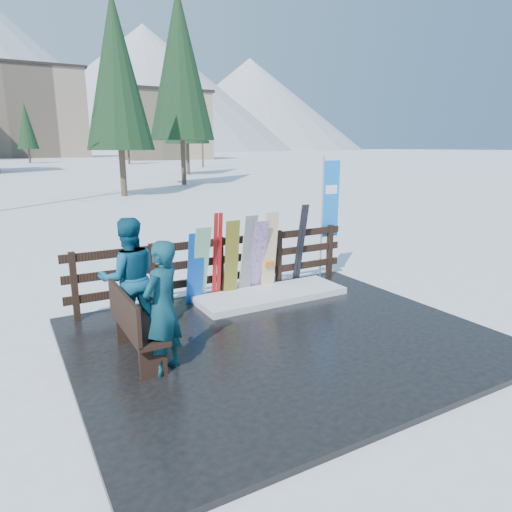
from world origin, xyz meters
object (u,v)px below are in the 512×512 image
snowboard_2 (232,260)px  snowboard_4 (248,255)px  snowboard_3 (257,257)px  rental_flag (329,204)px  snowboard_5 (270,252)px  snowboard_1 (201,265)px  bench (133,323)px  person_front (162,308)px  person_back (129,278)px  snowboard_0 (196,269)px

snowboard_2 → snowboard_4: 0.34m
snowboard_3 → rental_flag: rental_flag is taller
snowboard_5 → snowboard_1: bearing=-180.0°
bench → person_front: person_front is taller
person_back → snowboard_2: bearing=-153.9°
snowboard_5 → person_back: bearing=-164.1°
bench → snowboard_0: bearing=46.7°
rental_flag → person_front: size_ratio=1.53×
person_back → snowboard_0: bearing=-144.5°
snowboard_1 → person_back: bearing=-150.6°
bench → rental_flag: 5.21m
snowboard_1 → snowboard_2: size_ratio=0.99×
snowboard_4 → snowboard_5: (0.49, 0.00, 0.01)m
bench → snowboard_3: bearing=30.3°
snowboard_1 → snowboard_4: snowboard_4 is taller
snowboard_5 → rental_flag: size_ratio=0.61×
snowboard_1 → rental_flag: size_ratio=0.57×
rental_flag → person_back: rental_flag is taller
snowboard_0 → person_front: (-1.31, -2.16, 0.18)m
snowboard_1 → snowboard_2: bearing=0.0°
snowboard_5 → rental_flag: bearing=9.5°
snowboard_3 → snowboard_4: snowboard_4 is taller
rental_flag → person_back: 4.72m
snowboard_2 → bench: bearing=-144.0°
bench → rental_flag: rental_flag is taller
snowboard_4 → person_front: 3.21m
snowboard_1 → person_back: person_back is taller
rental_flag → snowboard_3: bearing=-171.9°
person_back → person_front: bearing=97.3°
snowboard_0 → snowboard_1: (0.10, 0.00, 0.05)m
person_front → snowboard_5: bearing=-177.2°
bench → person_back: 0.92m
snowboard_5 → person_back: 3.04m
snowboard_2 → snowboard_3: 0.55m
bench → person_back: person_back is taller
snowboard_3 → person_back: bearing=-162.5°
snowboard_5 → rental_flag: 1.83m
snowboard_3 → snowboard_5: 0.28m
snowboard_2 → rental_flag: bearing=6.3°
bench → snowboard_5: size_ratio=0.94×
snowboard_2 → snowboard_3: snowboard_2 is taller
snowboard_2 → person_back: person_back is taller
snowboard_2 → person_front: size_ratio=0.88×
snowboard_3 → person_front: (-2.58, -2.16, 0.12)m
bench → snowboard_1: snowboard_1 is taller
snowboard_0 → person_front: person_front is taller
snowboard_0 → person_back: 1.63m
snowboard_0 → rental_flag: bearing=4.9°
snowboard_3 → person_back: size_ratio=0.84×
snowboard_3 → snowboard_4: 0.21m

